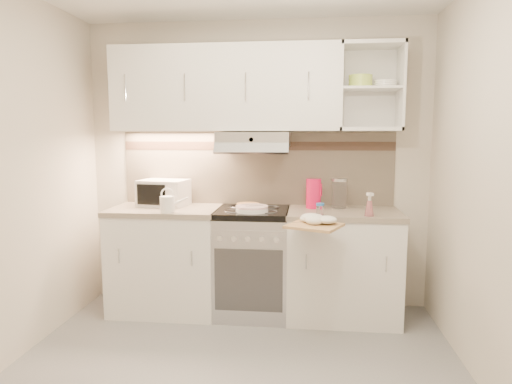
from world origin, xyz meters
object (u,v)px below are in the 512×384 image
electric_range (253,261)px  pink_pitcher (314,193)px  microwave (164,193)px  plate_stack (252,209)px  glass_jar (339,193)px  watering_can (168,203)px  cutting_board (314,226)px  spray_bottle (369,206)px

electric_range → pink_pitcher: 0.77m
microwave → plate_stack: bearing=-8.2°
glass_jar → pink_pitcher: bearing=-173.5°
plate_stack → watering_can: bearing=-172.2°
watering_can → plate_stack: (0.66, 0.09, -0.05)m
cutting_board → glass_jar: bearing=94.8°
microwave → plate_stack: size_ratio=1.67×
watering_can → pink_pitcher: bearing=9.7°
plate_stack → glass_jar: bearing=20.8°
watering_can → plate_stack: size_ratio=0.89×
electric_range → pink_pitcher: (0.51, 0.12, 0.58)m
glass_jar → cutting_board: size_ratio=0.72×
microwave → plate_stack: (0.81, -0.24, -0.09)m
pink_pitcher → microwave: bearing=-159.6°
microwave → cutting_board: microwave is taller
electric_range → microwave: (-0.80, 0.12, 0.56)m
electric_range → pink_pitcher: bearing=13.1°
plate_stack → pink_pitcher: pink_pitcher is taller
glass_jar → spray_bottle: bearing=-60.6°
electric_range → watering_can: watering_can is taller
electric_range → cutting_board: bearing=-44.5°
watering_can → glass_jar: (1.38, 0.36, 0.06)m
spray_bottle → cutting_board: spray_bottle is taller
plate_stack → pink_pitcher: (0.50, 0.25, 0.10)m
microwave → cutting_board: (1.30, -0.61, -0.14)m
cutting_board → electric_range: bearing=159.1°
microwave → pink_pitcher: size_ratio=1.75×
microwave → spray_bottle: size_ratio=2.27×
pink_pitcher → glass_jar: (0.21, 0.02, 0.00)m
microwave → plate_stack: microwave is taller
microwave → watering_can: (0.14, -0.34, -0.04)m
watering_can → electric_range: bearing=12.0°
microwave → cutting_board: 1.45m
pink_pitcher → spray_bottle: 0.54m
cutting_board → microwave: bearing=178.5°
spray_bottle → cutting_board: bearing=-170.7°
watering_can → spray_bottle: (1.58, -0.00, 0.00)m
microwave → watering_can: microwave is taller
electric_range → cutting_board: size_ratio=2.55×
electric_range → cutting_board: electric_range is taller
watering_can → plate_stack: watering_can is taller
spray_bottle → microwave: bearing=145.2°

